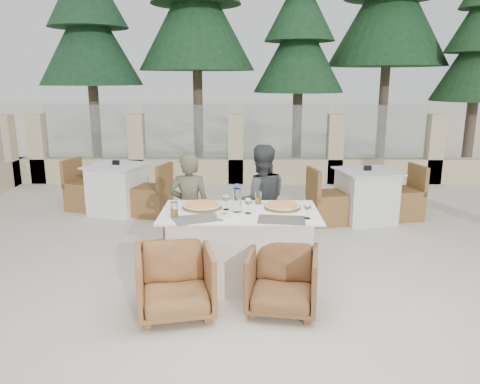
{
  "coord_description": "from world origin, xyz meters",
  "views": [
    {
      "loc": [
        0.14,
        -4.59,
        2.09
      ],
      "look_at": [
        0.11,
        0.28,
        0.9
      ],
      "focal_mm": 35.0,
      "sensor_mm": 36.0,
      "label": 1
    }
  ],
  "objects_px": {
    "dining_table": "(240,247)",
    "armchair_far_right": "(268,236)",
    "wine_glass_corner": "(307,209)",
    "wine_glass_near": "(248,205)",
    "bg_table_a": "(118,189)",
    "beer_glass_left": "(174,210)",
    "bg_table_b": "(366,196)",
    "pizza_left": "(202,206)",
    "armchair_near_right": "(282,280)",
    "wine_glass_centre": "(226,201)",
    "diner_left": "(190,208)",
    "diner_right": "(261,202)",
    "water_bottle": "(237,198)",
    "beer_glass_right": "(258,198)",
    "olive_dish": "(224,215)",
    "pizza_right": "(282,206)",
    "armchair_far_left": "(189,233)",
    "armchair_near_left": "(175,281)"
  },
  "relations": [
    {
      "from": "dining_table",
      "to": "pizza_left",
      "type": "relative_size",
      "value": 3.89
    },
    {
      "from": "water_bottle",
      "to": "diner_left",
      "type": "height_order",
      "value": "diner_left"
    },
    {
      "from": "armchair_far_right",
      "to": "diner_right",
      "type": "height_order",
      "value": "diner_right"
    },
    {
      "from": "armchair_near_left",
      "to": "armchair_near_right",
      "type": "distance_m",
      "value": 0.97
    },
    {
      "from": "bg_table_a",
      "to": "bg_table_b",
      "type": "bearing_deg",
      "value": 10.16
    },
    {
      "from": "dining_table",
      "to": "bg_table_b",
      "type": "height_order",
      "value": "same"
    },
    {
      "from": "pizza_left",
      "to": "wine_glass_centre",
      "type": "bearing_deg",
      "value": -14.0
    },
    {
      "from": "wine_glass_centre",
      "to": "wine_glass_corner",
      "type": "bearing_deg",
      "value": -21.22
    },
    {
      "from": "dining_table",
      "to": "olive_dish",
      "type": "bearing_deg",
      "value": -126.25
    },
    {
      "from": "dining_table",
      "to": "wine_glass_centre",
      "type": "distance_m",
      "value": 0.5
    },
    {
      "from": "diner_left",
      "to": "diner_right",
      "type": "relative_size",
      "value": 0.94
    },
    {
      "from": "beer_glass_left",
      "to": "armchair_far_left",
      "type": "distance_m",
      "value": 1.11
    },
    {
      "from": "pizza_left",
      "to": "olive_dish",
      "type": "distance_m",
      "value": 0.41
    },
    {
      "from": "wine_glass_centre",
      "to": "bg_table_a",
      "type": "relative_size",
      "value": 0.11
    },
    {
      "from": "pizza_left",
      "to": "beer_glass_left",
      "type": "height_order",
      "value": "beer_glass_left"
    },
    {
      "from": "olive_dish",
      "to": "diner_right",
      "type": "relative_size",
      "value": 0.08
    },
    {
      "from": "wine_glass_corner",
      "to": "armchair_far_right",
      "type": "relative_size",
      "value": 0.29
    },
    {
      "from": "pizza_left",
      "to": "armchair_near_left",
      "type": "distance_m",
      "value": 0.96
    },
    {
      "from": "diner_right",
      "to": "bg_table_a",
      "type": "bearing_deg",
      "value": -49.63
    },
    {
      "from": "dining_table",
      "to": "armchair_far_right",
      "type": "height_order",
      "value": "dining_table"
    },
    {
      "from": "pizza_right",
      "to": "water_bottle",
      "type": "bearing_deg",
      "value": -164.45
    },
    {
      "from": "olive_dish",
      "to": "armchair_near_right",
      "type": "bearing_deg",
      "value": -36.85
    },
    {
      "from": "pizza_left",
      "to": "wine_glass_corner",
      "type": "bearing_deg",
      "value": -19.54
    },
    {
      "from": "beer_glass_right",
      "to": "bg_table_a",
      "type": "distance_m",
      "value": 3.21
    },
    {
      "from": "wine_glass_centre",
      "to": "armchair_far_right",
      "type": "height_order",
      "value": "wine_glass_centre"
    },
    {
      "from": "wine_glass_near",
      "to": "armchair_near_right",
      "type": "xyz_separation_m",
      "value": [
        0.31,
        -0.54,
        -0.57
      ]
    },
    {
      "from": "dining_table",
      "to": "bg_table_b",
      "type": "distance_m",
      "value": 2.88
    },
    {
      "from": "armchair_near_left",
      "to": "diner_left",
      "type": "relative_size",
      "value": 0.54
    },
    {
      "from": "water_bottle",
      "to": "armchair_near_right",
      "type": "distance_m",
      "value": 0.96
    },
    {
      "from": "dining_table",
      "to": "armchair_near_right",
      "type": "xyz_separation_m",
      "value": [
        0.39,
        -0.61,
        -0.09
      ]
    },
    {
      "from": "pizza_right",
      "to": "armchair_near_right",
      "type": "xyz_separation_m",
      "value": [
        -0.05,
        -0.73,
        -0.5
      ]
    },
    {
      "from": "dining_table",
      "to": "bg_table_b",
      "type": "xyz_separation_m",
      "value": [
        1.86,
        2.19,
        0.0
      ]
    },
    {
      "from": "dining_table",
      "to": "diner_left",
      "type": "xyz_separation_m",
      "value": [
        -0.58,
        0.62,
        0.25
      ]
    },
    {
      "from": "beer_glass_left",
      "to": "armchair_far_right",
      "type": "relative_size",
      "value": 0.24
    },
    {
      "from": "bg_table_a",
      "to": "wine_glass_corner",
      "type": "bearing_deg",
      "value": -31.08
    },
    {
      "from": "beer_glass_right",
      "to": "diner_right",
      "type": "xyz_separation_m",
      "value": [
        0.04,
        0.44,
        -0.16
      ]
    },
    {
      "from": "water_bottle",
      "to": "beer_glass_right",
      "type": "xyz_separation_m",
      "value": [
        0.22,
        0.31,
        -0.07
      ]
    },
    {
      "from": "wine_glass_centre",
      "to": "wine_glass_corner",
      "type": "distance_m",
      "value": 0.85
    },
    {
      "from": "bg_table_a",
      "to": "bg_table_b",
      "type": "relative_size",
      "value": 1.0
    },
    {
      "from": "wine_glass_near",
      "to": "bg_table_a",
      "type": "distance_m",
      "value": 3.42
    },
    {
      "from": "wine_glass_near",
      "to": "beer_glass_right",
      "type": "bearing_deg",
      "value": 73.0
    },
    {
      "from": "wine_glass_corner",
      "to": "bg_table_b",
      "type": "distance_m",
      "value": 2.76
    },
    {
      "from": "water_bottle",
      "to": "wine_glass_corner",
      "type": "xyz_separation_m",
      "value": [
        0.68,
        -0.23,
        -0.05
      ]
    },
    {
      "from": "pizza_right",
      "to": "wine_glass_centre",
      "type": "distance_m",
      "value": 0.59
    },
    {
      "from": "beer_glass_right",
      "to": "armchair_far_left",
      "type": "relative_size",
      "value": 0.22
    },
    {
      "from": "wine_glass_corner",
      "to": "armchair_far_right",
      "type": "distance_m",
      "value": 1.09
    },
    {
      "from": "wine_glass_corner",
      "to": "diner_right",
      "type": "xyz_separation_m",
      "value": [
        -0.41,
        0.98,
        -0.19
      ]
    },
    {
      "from": "beer_glass_left",
      "to": "bg_table_b",
      "type": "distance_m",
      "value": 3.49
    },
    {
      "from": "pizza_left",
      "to": "bg_table_b",
      "type": "relative_size",
      "value": 0.25
    },
    {
      "from": "wine_glass_corner",
      "to": "armchair_far_left",
      "type": "height_order",
      "value": "wine_glass_corner"
    }
  ]
}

